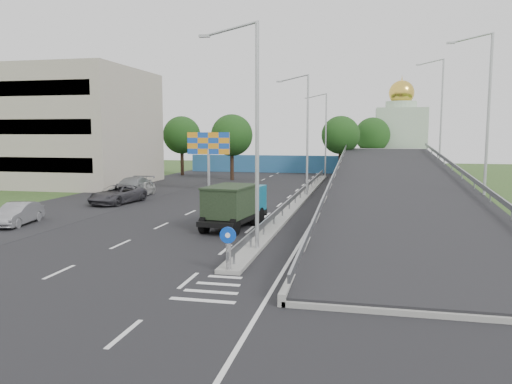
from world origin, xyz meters
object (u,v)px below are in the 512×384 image
(church, at_px, (400,134))
(parked_car_d, at_px, (132,187))
(lamp_post_near, at_px, (253,124))
(lamp_post_far, at_px, (324,130))
(billboard, at_px, (208,147))
(parked_car_e, at_px, (141,188))
(sign_bollard, at_px, (228,248))
(dump_truck, at_px, (235,204))
(lamp_post_mid, at_px, (305,128))
(parked_car_c, at_px, (117,194))
(parked_car_b, at_px, (18,214))

(church, distance_m, parked_car_d, 44.42)
(lamp_post_near, bearing_deg, parked_car_d, 130.14)
(lamp_post_far, relative_size, billboard, 1.83)
(parked_car_e, bearing_deg, billboard, 35.20)
(sign_bollard, distance_m, dump_truck, 9.64)
(lamp_post_mid, xyz_separation_m, church, (9.89, 34.00, -0.50))
(lamp_post_near, relative_size, parked_car_c, 1.94)
(sign_bollard, bearing_deg, parked_car_c, 128.63)
(dump_truck, height_order, parked_car_d, dump_truck)
(parked_car_c, bearing_deg, sign_bollard, -42.74)
(lamp_post_far, height_order, parked_car_d, lamp_post_far)
(dump_truck, bearing_deg, lamp_post_near, -59.78)
(sign_bollard, relative_size, church, 0.12)
(lamp_post_near, height_order, parked_car_e, lamp_post_near)
(lamp_post_near, height_order, parked_car_b, lamp_post_near)
(lamp_post_near, bearing_deg, sign_bollard, -91.64)
(parked_car_c, distance_m, parked_car_d, 4.03)
(lamp_post_near, height_order, church, church)
(lamp_post_mid, distance_m, dump_truck, 15.28)
(lamp_post_near, distance_m, parked_car_b, 16.29)
(lamp_post_near, distance_m, lamp_post_mid, 20.00)
(sign_bollard, bearing_deg, parked_car_d, 124.36)
(sign_bollard, bearing_deg, billboard, 109.21)
(billboard, xyz_separation_m, parked_car_c, (-4.54, -8.88, -3.47))
(billboard, relative_size, parked_car_b, 1.36)
(lamp_post_mid, relative_size, parked_car_d, 1.77)
(dump_truck, distance_m, parked_car_b, 12.92)
(sign_bollard, relative_size, parked_car_d, 0.29)
(parked_car_b, height_order, parked_car_d, parked_car_d)
(dump_truck, bearing_deg, parked_car_e, 141.05)
(lamp_post_near, height_order, billboard, lamp_post_near)
(parked_car_d, bearing_deg, parked_car_b, -95.23)
(church, xyz_separation_m, parked_car_c, (-23.54, -40.88, -4.59))
(dump_truck, bearing_deg, parked_car_c, 154.01)
(lamp_post_mid, height_order, dump_truck, lamp_post_mid)
(church, bearing_deg, parked_car_b, -116.30)
(dump_truck, bearing_deg, lamp_post_mid, 88.64)
(billboard, bearing_deg, church, 59.30)
(church, height_order, parked_car_e, church)
(parked_car_d, bearing_deg, sign_bollard, -58.15)
(dump_truck, relative_size, parked_car_d, 1.03)
(lamp_post_far, relative_size, parked_car_d, 1.77)
(billboard, bearing_deg, sign_bollard, -70.79)
(parked_car_e, bearing_deg, lamp_post_near, -57.56)
(lamp_post_near, bearing_deg, lamp_post_far, 90.00)
(billboard, distance_m, parked_car_e, 7.26)
(parked_car_b, height_order, parked_car_c, parked_car_c)
(parked_car_c, bearing_deg, lamp_post_far, 71.70)
(lamp_post_mid, bearing_deg, billboard, 167.62)
(sign_bollard, relative_size, lamp_post_mid, 0.17)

